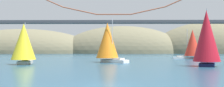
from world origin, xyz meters
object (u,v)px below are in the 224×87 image
object	(u,v)px
sailboat_orange_sail	(108,41)
sailboat_scarlet_sail	(192,43)
sailboat_crimson_sail	(207,38)
sailboat_yellow_sail	(24,43)

from	to	relation	value
sailboat_orange_sail	sailboat_scarlet_sail	bearing A→B (deg)	37.17
sailboat_orange_sail	sailboat_crimson_sail	distance (m)	21.61
sailboat_orange_sail	sailboat_scarlet_sail	xyz separation A→B (m)	(23.89, 18.11, -0.19)
sailboat_orange_sail	sailboat_yellow_sail	bearing A→B (deg)	-152.90
sailboat_yellow_sail	sailboat_scarlet_sail	xyz separation A→B (m)	(39.74, 26.22, 0.33)
sailboat_yellow_sail	sailboat_orange_sail	bearing A→B (deg)	27.10
sailboat_crimson_sail	sailboat_orange_sail	bearing A→B (deg)	143.53
sailboat_orange_sail	sailboat_crimson_sail	xyz separation A→B (m)	(17.38, -12.85, 0.28)
sailboat_crimson_sail	sailboat_scarlet_sail	distance (m)	31.64
sailboat_orange_sail	sailboat_yellow_sail	distance (m)	17.82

